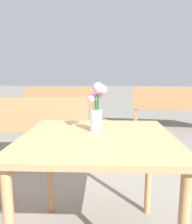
{
  "coord_description": "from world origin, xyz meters",
  "views": [
    {
      "loc": [
        0.05,
        -1.26,
        1.12
      ],
      "look_at": [
        -0.01,
        0.11,
        0.88
      ],
      "focal_mm": 35.0,
      "sensor_mm": 36.0,
      "label": 1
    }
  ],
  "objects": [
    {
      "name": "bench_near",
      "position": [
        -1.05,
        1.34,
        0.47
      ],
      "size": [
        1.78,
        0.61,
        0.85
      ],
      "color": "#9E7047",
      "rests_on": "ground_plane"
    },
    {
      "name": "table_front",
      "position": [
        0.0,
        0.0,
        0.66
      ],
      "size": [
        0.92,
        0.88,
        0.76
      ],
      "color": "tan",
      "rests_on": "ground_plane"
    },
    {
      "name": "bench_far",
      "position": [
        -0.95,
        3.2,
        0.46
      ],
      "size": [
        1.55,
        0.47,
        0.85
      ],
      "color": "#9E7047",
      "rests_on": "ground_plane"
    },
    {
      "name": "flower_vase",
      "position": [
        -0.01,
        0.1,
        0.91
      ],
      "size": [
        0.12,
        0.13,
        0.31
      ],
      "color": "silver",
      "rests_on": "table_front"
    },
    {
      "name": "bench_middle",
      "position": [
        1.5,
        3.25,
        0.47
      ],
      "size": [
        1.82,
        0.57,
        0.85
      ],
      "color": "#9E7047",
      "rests_on": "ground_plane"
    }
  ]
}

